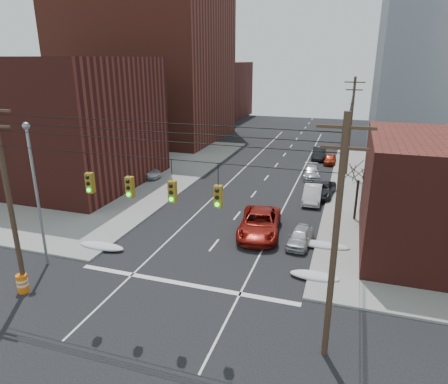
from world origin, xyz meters
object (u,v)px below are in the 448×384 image
Objects in this scene: parked_car_c at (321,189)px; lot_car_c at (79,183)px; parked_car_f at (319,153)px; parked_car_b at (312,194)px; red_pickup at (260,223)px; parked_car_a at (300,237)px; construction_barrel at (23,283)px; lot_car_b at (140,172)px; lot_car_a at (92,190)px; lot_car_d at (122,166)px; parked_car_d at (311,172)px; parked_car_e at (330,159)px.

parked_car_c is 24.34m from lot_car_c.
parked_car_c is 15.51m from parked_car_f.
parked_car_b reaches higher than parked_car_c.
red_pickup is at bearing -96.43° from parked_car_f.
red_pickup reaches higher than parked_car_a.
construction_barrel is (-14.26, -20.70, -0.19)m from parked_car_b.
parked_car_f is at bearing -48.35° from lot_car_b.
lot_car_a reaches higher than parked_car_c.
lot_car_a is at bearing 179.82° from lot_car_d.
parked_car_d is 1.01× the size of lot_car_c.
parked_car_b is 19.20m from lot_car_b.
parked_car_f reaches higher than lot_car_b.
parked_car_f is (-0.96, 17.31, 0.03)m from parked_car_b.
lot_car_b is (-19.77, -0.25, 0.14)m from parked_car_c.
lot_car_d is (-22.20, 3.00, 0.09)m from parked_car_b.
lot_car_c is at bearing -158.72° from parked_car_d.
parked_car_b is 1.28× the size of parked_car_e.
parked_car_b reaches higher than construction_barrel.
red_pickup reaches higher than lot_car_b.
parked_car_f is at bearing 126.49° from parked_car_e.
parked_car_f reaches higher than lot_car_a.
parked_car_c is at bearing 63.39° from red_pickup.
lot_car_b is at bearing -141.00° from parked_car_f.
construction_barrel is at bearing -112.84° from parked_car_e.
parked_car_a is 0.76× the size of lot_car_b.
red_pickup reaches higher than lot_car_c.
parked_car_b is 23.33m from lot_car_c.
parked_car_d is at bearing -79.73° from lot_car_a.
lot_car_b is (-19.13, 1.63, 0.07)m from parked_car_b.
red_pickup is 19.09m from lot_car_b.
lot_car_b is 4.44× the size of construction_barrel.
lot_car_b is 22.85m from construction_barrel.
red_pickup is 26.08m from parked_car_f.
parked_car_b is at bearing -110.11° from lot_car_d.
parked_car_a is at bearing -125.87° from lot_car_a.
parked_car_c is (0.49, 11.45, 0.05)m from parked_car_a.
lot_car_a is at bearing -166.87° from parked_car_b.
red_pickup is 24.14m from parked_car_e.
lot_car_b is (-18.17, -6.40, 0.18)m from parked_car_d.
lot_car_a is (-21.00, -7.37, 0.16)m from parked_car_c.
lot_car_a is 16.39m from construction_barrel.
red_pickup is 1.34× the size of parked_car_f.
parked_car_e reaches higher than construction_barrel.
parked_car_b is 1.03× the size of parked_car_d.
parked_car_e is at bearing -54.74° from lot_car_b.
lot_car_d reaches higher than lot_car_b.
red_pickup is at bearing -99.11° from parked_car_e.
lot_car_d reaches higher than parked_car_b.
red_pickup reaches higher than parked_car_d.
lot_car_c reaches higher than construction_barrel.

